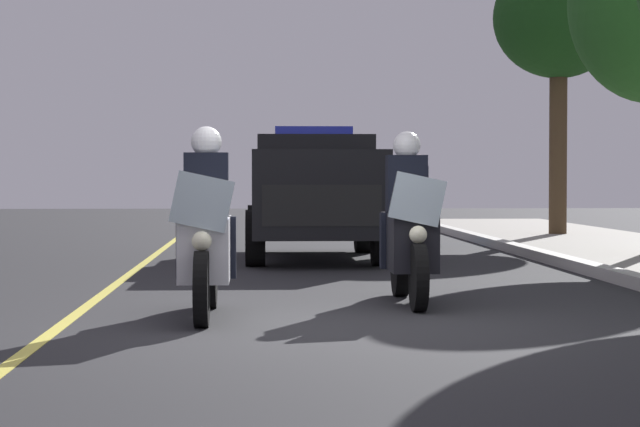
{
  "coord_description": "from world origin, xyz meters",
  "views": [
    {
      "loc": [
        10.2,
        -0.62,
        1.25
      ],
      "look_at": [
        -1.76,
        0.0,
        0.9
      ],
      "focal_mm": 68.38,
      "sensor_mm": 36.0,
      "label": 1
    }
  ],
  "objects_px": {
    "police_motorcycle_lead_right": "(409,233)",
    "tree_behind_suv": "(559,21)",
    "police_suv": "(314,190)",
    "cyclist_background": "(419,200)",
    "police_motorcycle_lead_left": "(206,239)"
  },
  "relations": [
    {
      "from": "police_motorcycle_lead_right",
      "to": "tree_behind_suv",
      "type": "height_order",
      "value": "tree_behind_suv"
    },
    {
      "from": "police_suv",
      "to": "tree_behind_suv",
      "type": "relative_size",
      "value": 0.86
    },
    {
      "from": "police_motorcycle_lead_right",
      "to": "cyclist_background",
      "type": "relative_size",
      "value": 1.22
    },
    {
      "from": "tree_behind_suv",
      "to": "police_motorcycle_lead_right",
      "type": "bearing_deg",
      "value": -20.15
    },
    {
      "from": "tree_behind_suv",
      "to": "police_suv",
      "type": "bearing_deg",
      "value": -41.32
    },
    {
      "from": "police_motorcycle_lead_right",
      "to": "cyclist_background",
      "type": "xyz_separation_m",
      "value": [
        -10.63,
        1.53,
        0.14
      ]
    },
    {
      "from": "cyclist_background",
      "to": "tree_behind_suv",
      "type": "height_order",
      "value": "tree_behind_suv"
    },
    {
      "from": "police_motorcycle_lead_left",
      "to": "tree_behind_suv",
      "type": "relative_size",
      "value": 0.37
    },
    {
      "from": "police_suv",
      "to": "cyclist_background",
      "type": "distance_m",
      "value": 4.43
    },
    {
      "from": "cyclist_background",
      "to": "police_motorcycle_lead_left",
      "type": "bearing_deg",
      "value": -16.63
    },
    {
      "from": "cyclist_background",
      "to": "tree_behind_suv",
      "type": "relative_size",
      "value": 0.31
    },
    {
      "from": "police_motorcycle_lead_left",
      "to": "police_motorcycle_lead_right",
      "type": "relative_size",
      "value": 1.0
    },
    {
      "from": "police_suv",
      "to": "tree_behind_suv",
      "type": "distance_m",
      "value": 8.78
    },
    {
      "from": "police_motorcycle_lead_left",
      "to": "cyclist_background",
      "type": "distance_m",
      "value": 12.23
    },
    {
      "from": "police_motorcycle_lead_right",
      "to": "cyclist_background",
      "type": "height_order",
      "value": "police_motorcycle_lead_right"
    }
  ]
}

